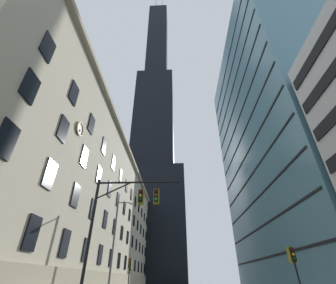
{
  "coord_description": "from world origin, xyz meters",
  "views": [
    {
      "loc": [
        -1.19,
        -12.43,
        1.31
      ],
      "look_at": [
        -2.59,
        18.42,
        20.36
      ],
      "focal_mm": 23.98,
      "sensor_mm": 36.0,
      "label": 1
    }
  ],
  "objects": [
    {
      "name": "station_building",
      "position": [
        -17.18,
        31.22,
        11.95
      ],
      "size": [
        13.03,
        74.45,
        23.95
      ],
      "color": "#BCAF93",
      "rests_on": "ground"
    },
    {
      "name": "traffic_light_far_left",
      "position": [
        -7.0,
        17.15,
        2.79
      ],
      "size": [
        0.4,
        0.63,
        3.33
      ],
      "color": "black",
      "rests_on": "sidewalk_left"
    },
    {
      "name": "traffic_signal_mast",
      "position": [
        -4.77,
        3.21,
        5.48
      ],
      "size": [
        6.23,
        0.63,
        7.59
      ],
      "color": "black",
      "rests_on": "sidewalk_left"
    },
    {
      "name": "glass_office_midrise",
      "position": [
        18.79,
        23.64,
        24.77
      ],
      "size": [
        15.69,
        35.78,
        49.55
      ],
      "color": "teal",
      "rests_on": "ground"
    },
    {
      "name": "traffic_light_near_right",
      "position": [
        6.93,
        5.98,
        2.71
      ],
      "size": [
        0.4,
        0.63,
        3.25
      ],
      "color": "black",
      "rests_on": "sidewalk_right"
    },
    {
      "name": "street_lamppost",
      "position": [
        -7.65,
        12.11,
        5.18
      ],
      "size": [
        1.85,
        0.32,
        8.66
      ],
      "color": "#47474C",
      "rests_on": "sidewalk_left"
    },
    {
      "name": "dark_skyscraper",
      "position": [
        -11.34,
        71.9,
        52.63
      ],
      "size": [
        24.96,
        24.96,
        181.56
      ],
      "color": "black",
      "rests_on": "ground"
    }
  ]
}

